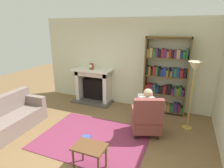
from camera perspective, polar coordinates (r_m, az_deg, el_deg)
ground at (r=4.20m, az=-7.85°, el=-18.35°), size 14.00×14.00×0.00m
back_wall at (r=5.86m, az=4.10°, el=6.56°), size 5.60×0.10×2.70m
area_rug at (r=4.41m, az=-5.85°, el=-16.24°), size 2.40×1.80×0.01m
fireplace at (r=6.20m, az=-5.71°, el=-0.10°), size 1.33×0.64×1.12m
mantel_clock at (r=5.96m, az=-6.31°, el=5.42°), size 0.14×0.14×0.19m
bookshelf at (r=5.46m, az=16.07°, el=1.97°), size 1.20×0.32×2.19m
armchair_reading at (r=4.37m, az=10.59°, el=-10.43°), size 0.82×0.81×0.97m
seated_reader at (r=4.39m, az=10.50°, el=-7.45°), size 0.49×0.59×1.14m
sofa_floral at (r=5.15m, az=-29.04°, el=-9.28°), size 0.79×1.73×0.85m
side_table at (r=3.39m, az=-6.92°, el=-19.55°), size 0.56×0.39×0.49m
scattered_books at (r=4.25m, az=-6.06°, el=-17.35°), size 0.76×0.45×0.04m
floor_lamp at (r=4.62m, az=24.03°, el=3.18°), size 0.32×0.32×1.69m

